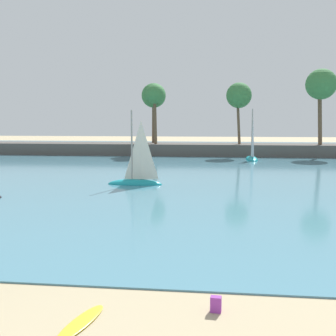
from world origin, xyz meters
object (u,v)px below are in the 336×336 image
at_px(surfboard, 81,322).
at_px(sailboat_toward_headland, 136,177).
at_px(sailboat_mid_bay, 252,155).
at_px(backpack_spare, 216,304).

distance_m(surfboard, sailboat_toward_headland, 22.61).
bearing_deg(sailboat_mid_bay, surfboard, -100.70).
xyz_separation_m(backpack_spare, sailboat_toward_headland, (-6.42, 21.34, 0.44)).
height_order(backpack_spare, sailboat_mid_bay, sailboat_mid_bay).
xyz_separation_m(surfboard, sailboat_mid_bay, (8.43, 44.64, 0.67)).
bearing_deg(surfboard, backpack_spare, -58.91).
bearing_deg(sailboat_mid_bay, sailboat_toward_headland, -117.07).
relative_size(backpack_spare, sailboat_toward_headland, 0.07).
relative_size(surfboard, sailboat_mid_bay, 0.29).
bearing_deg(sailboat_mid_bay, backpack_spare, -96.47).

